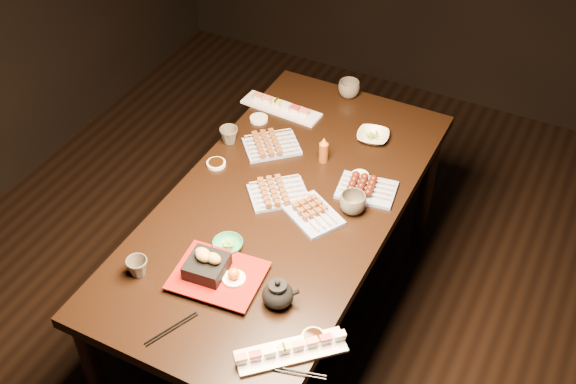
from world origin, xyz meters
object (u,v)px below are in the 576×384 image
object	(u,v)px
edamame_bowl_cream	(373,137)
yakitori_plate_right	(313,211)
dining_table	(283,264)
teacup_mid_right	(353,203)
teapot	(278,292)
edamame_bowl_green	(228,245)
sushi_platter_far	(281,105)
sushi_platter_near	(291,349)
yakitori_plate_center	(278,190)
teacup_far_left	(229,135)
teacup_near_left	(138,267)
teacup_far_right	(349,89)
yakitori_plate_left	(272,142)
condiment_bottle	(324,150)
tempura_tray	(217,269)

from	to	relation	value
edamame_bowl_cream	yakitori_plate_right	bearing A→B (deg)	-92.69
dining_table	teacup_mid_right	xyz separation A→B (m)	(0.28, 0.09, 0.42)
teapot	edamame_bowl_green	bearing A→B (deg)	125.04
sushi_platter_far	yakitori_plate_right	size ratio (longest dim) A/B	1.72
sushi_platter_near	yakitori_plate_center	bearing A→B (deg)	77.71
sushi_platter_far	teacup_far_left	bearing A→B (deg)	78.00
yakitori_plate_center	teacup_near_left	world-z (taller)	teacup_near_left
teacup_far_left	teacup_far_right	size ratio (longest dim) A/B	0.79
teacup_near_left	teacup_far_left	xyz separation A→B (m)	(-0.10, 0.84, 0.00)
sushi_platter_near	edamame_bowl_cream	size ratio (longest dim) A/B	2.61
yakitori_plate_left	teacup_mid_right	distance (m)	0.53
yakitori_plate_left	yakitori_plate_center	bearing A→B (deg)	-99.27
sushi_platter_near	teapot	bearing A→B (deg)	86.20
yakitori_plate_left	teacup_near_left	bearing A→B (deg)	-137.76
yakitori_plate_left	edamame_bowl_green	world-z (taller)	yakitori_plate_left
yakitori_plate_right	edamame_bowl_cream	distance (m)	0.58
sushi_platter_near	teacup_mid_right	xyz separation A→B (m)	(-0.09, 0.73, 0.02)
teacup_far_right	teacup_mid_right	bearing A→B (deg)	-65.49
yakitori_plate_right	condiment_bottle	xyz separation A→B (m)	(-0.11, 0.34, 0.03)
yakitori_plate_left	teacup_far_right	size ratio (longest dim) A/B	2.27
teacup_near_left	condiment_bottle	world-z (taller)	condiment_bottle
yakitori_plate_left	teacup_mid_right	bearing A→B (deg)	-66.13
edamame_bowl_cream	condiment_bottle	xyz separation A→B (m)	(-0.14, -0.24, 0.04)
sushi_platter_near	teacup_mid_right	distance (m)	0.74
sushi_platter_far	yakitori_plate_center	xyz separation A→B (m)	(0.27, -0.55, 0.01)
yakitori_plate_left	edamame_bowl_green	xyz separation A→B (m)	(0.14, -0.63, -0.01)
yakitori_plate_center	edamame_bowl_cream	world-z (taller)	yakitori_plate_center
teacup_far_left	condiment_bottle	size ratio (longest dim) A/B	0.67
teapot	edamame_bowl_cream	bearing A→B (deg)	64.93
yakitori_plate_left	teacup_far_right	world-z (taller)	teacup_far_right
tempura_tray	condiment_bottle	bearing A→B (deg)	80.14
dining_table	teacup_mid_right	size ratio (longest dim) A/B	16.58
yakitori_plate_center	teacup_far_left	distance (m)	0.42
sushi_platter_far	yakitori_plate_right	xyz separation A→B (m)	(0.45, -0.60, 0.01)
yakitori_plate_left	sushi_platter_near	bearing A→B (deg)	-100.86
teapot	condiment_bottle	bearing A→B (deg)	75.45
dining_table	teacup_near_left	distance (m)	0.78
teacup_far_right	teacup_near_left	bearing A→B (deg)	-99.25
yakitori_plate_center	dining_table	bearing A→B (deg)	-83.06
yakitori_plate_right	teacup_far_right	size ratio (longest dim) A/B	2.19
teacup_far_right	teapot	bearing A→B (deg)	-77.40
teacup_mid_right	sushi_platter_far	bearing A→B (deg)	139.64
teacup_mid_right	yakitori_plate_right	bearing A→B (deg)	-142.73
sushi_platter_far	condiment_bottle	bearing A→B (deg)	146.46
sushi_platter_near	teapot	world-z (taller)	teapot
yakitori_plate_right	teacup_mid_right	world-z (taller)	teacup_mid_right
sushi_platter_near	edamame_bowl_cream	world-z (taller)	sushi_platter_near
teacup_far_right	edamame_bowl_green	bearing A→B (deg)	-90.09
dining_table	yakitori_plate_right	world-z (taller)	yakitori_plate_right
yakitori_plate_left	teacup_mid_right	xyz separation A→B (m)	(0.49, -0.22, 0.01)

